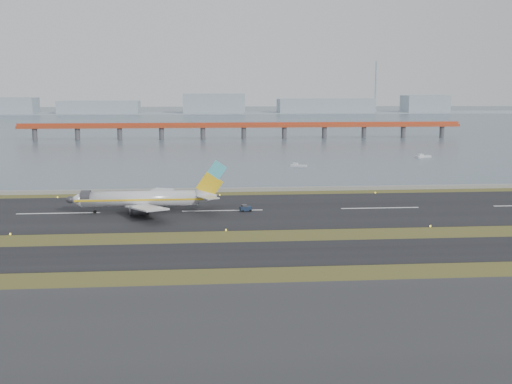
% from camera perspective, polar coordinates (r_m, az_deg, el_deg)
% --- Properties ---
extents(ground, '(1000.00, 1000.00, 0.00)m').
position_cam_1_polar(ground, '(130.42, -2.55, -4.22)').
color(ground, '#404B1A').
rests_on(ground, ground).
extents(apron_strip, '(1000.00, 50.00, 0.10)m').
position_cam_1_polar(apron_strip, '(78.10, -0.83, -13.69)').
color(apron_strip, '#2C2C2E').
rests_on(apron_strip, ground).
extents(taxiway_strip, '(1000.00, 18.00, 0.10)m').
position_cam_1_polar(taxiway_strip, '(118.79, -2.31, -5.56)').
color(taxiway_strip, black).
rests_on(taxiway_strip, ground).
extents(runway_strip, '(1000.00, 45.00, 0.10)m').
position_cam_1_polar(runway_strip, '(159.71, -3.00, -1.68)').
color(runway_strip, black).
rests_on(runway_strip, ground).
extents(seawall, '(1000.00, 2.50, 1.00)m').
position_cam_1_polar(seawall, '(189.16, -3.31, 0.19)').
color(seawall, gray).
rests_on(seawall, ground).
extents(bay_water, '(1400.00, 800.00, 1.30)m').
position_cam_1_polar(bay_water, '(587.49, -4.42, 6.37)').
color(bay_water, '#475865').
rests_on(bay_water, ground).
extents(red_pier, '(260.00, 5.00, 10.20)m').
position_cam_1_polar(red_pier, '(378.22, -1.09, 5.84)').
color(red_pier, '#B03E1E').
rests_on(red_pier, ground).
extents(far_shoreline, '(1400.00, 80.00, 60.50)m').
position_cam_1_polar(far_shoreline, '(747.31, -3.49, 7.48)').
color(far_shoreline, '#909FAB').
rests_on(far_shoreline, ground).
extents(airliner, '(38.52, 32.89, 12.80)m').
position_cam_1_polar(airliner, '(159.12, -9.72, -0.59)').
color(airliner, silver).
rests_on(airliner, ground).
extents(pushback_tug, '(3.04, 2.15, 1.77)m').
position_cam_1_polar(pushback_tug, '(158.42, -0.94, -1.46)').
color(pushback_tug, '#15243B').
rests_on(pushback_tug, ground).
extents(workboat_near, '(6.50, 4.37, 1.52)m').
position_cam_1_polar(workboat_near, '(247.51, 3.78, 2.36)').
color(workboat_near, silver).
rests_on(workboat_near, ground).
extents(workboat_far, '(7.42, 4.60, 1.72)m').
position_cam_1_polar(workboat_far, '(288.27, 14.62, 3.09)').
color(workboat_far, silver).
rests_on(workboat_far, ground).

